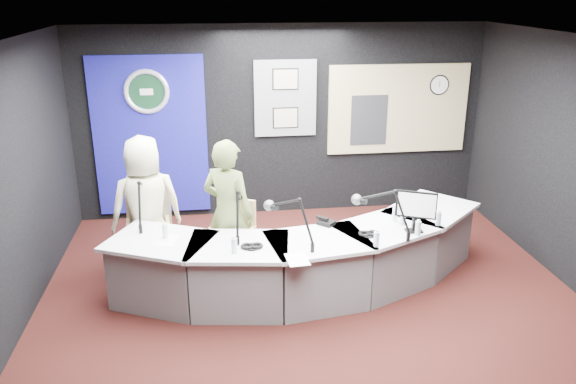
{
  "coord_description": "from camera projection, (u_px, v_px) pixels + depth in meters",
  "views": [
    {
      "loc": [
        -1.01,
        -5.26,
        3.31
      ],
      "look_at": [
        -0.2,
        0.8,
        1.1
      ],
      "focal_mm": 36.0,
      "sensor_mm": 36.0,
      "label": 1
    }
  ],
  "objects": [
    {
      "name": "ground",
      "position": [
        316.0,
        313.0,
        6.16
      ],
      "size": [
        6.0,
        6.0,
        0.0
      ],
      "primitive_type": "plane",
      "color": "black",
      "rests_on": "ground"
    },
    {
      "name": "ceiling",
      "position": [
        322.0,
        44.0,
        5.2
      ],
      "size": [
        6.0,
        6.0,
        0.02
      ],
      "primitive_type": "cube",
      "color": "silver",
      "rests_on": "ground"
    },
    {
      "name": "wall_back",
      "position": [
        282.0,
        122.0,
        8.48
      ],
      "size": [
        6.0,
        0.02,
        2.8
      ],
      "primitive_type": "cube",
      "color": "black",
      "rests_on": "ground"
    },
    {
      "name": "broadcast_desk",
      "position": [
        304.0,
        259.0,
        6.53
      ],
      "size": [
        4.5,
        1.9,
        0.75
      ],
      "primitive_type": null,
      "color": "silver",
      "rests_on": "ground"
    },
    {
      "name": "backdrop_panel",
      "position": [
        151.0,
        137.0,
        8.26
      ],
      "size": [
        1.6,
        0.05,
        2.3
      ],
      "primitive_type": "cube",
      "color": "navy",
      "rests_on": "wall_back"
    },
    {
      "name": "agency_seal",
      "position": [
        147.0,
        92.0,
        8.01
      ],
      "size": [
        0.63,
        0.07,
        0.63
      ],
      "primitive_type": "torus",
      "rotation": [
        1.57,
        0.0,
        0.0
      ],
      "color": "silver",
      "rests_on": "backdrop_panel"
    },
    {
      "name": "seal_center",
      "position": [
        147.0,
        92.0,
        8.01
      ],
      "size": [
        0.48,
        0.01,
        0.48
      ],
      "primitive_type": "cylinder",
      "rotation": [
        1.57,
        0.0,
        0.0
      ],
      "color": "black",
      "rests_on": "backdrop_panel"
    },
    {
      "name": "pinboard",
      "position": [
        285.0,
        98.0,
        8.34
      ],
      "size": [
        0.9,
        0.04,
        1.1
      ],
      "primitive_type": "cube",
      "color": "slate",
      "rests_on": "wall_back"
    },
    {
      "name": "framed_photo_upper",
      "position": [
        286.0,
        79.0,
        8.21
      ],
      "size": [
        0.34,
        0.02,
        0.27
      ],
      "primitive_type": "cube",
      "color": "gray",
      "rests_on": "pinboard"
    },
    {
      "name": "framed_photo_lower",
      "position": [
        286.0,
        118.0,
        8.4
      ],
      "size": [
        0.34,
        0.02,
        0.27
      ],
      "primitive_type": "cube",
      "color": "gray",
      "rests_on": "pinboard"
    },
    {
      "name": "booth_window_frame",
      "position": [
        398.0,
        109.0,
        8.61
      ],
      "size": [
        2.12,
        0.06,
        1.32
      ],
      "primitive_type": "cube",
      "color": "tan",
      "rests_on": "wall_back"
    },
    {
      "name": "booth_glow",
      "position": [
        398.0,
        109.0,
        8.61
      ],
      "size": [
        2.0,
        0.02,
        1.2
      ],
      "primitive_type": "cube",
      "color": "#FFE9A1",
      "rests_on": "booth_window_frame"
    },
    {
      "name": "equipment_rack",
      "position": [
        369.0,
        120.0,
        8.58
      ],
      "size": [
        0.55,
        0.02,
        0.75
      ],
      "primitive_type": "cube",
      "color": "black",
      "rests_on": "booth_window_frame"
    },
    {
      "name": "wall_clock",
      "position": [
        439.0,
        85.0,
        8.54
      ],
      "size": [
        0.28,
        0.01,
        0.28
      ],
      "primitive_type": "cylinder",
      "rotation": [
        1.57,
        0.0,
        0.0
      ],
      "color": "white",
      "rests_on": "booth_window_frame"
    },
    {
      "name": "armchair_left",
      "position": [
        149.0,
        237.0,
        6.88
      ],
      "size": [
        0.58,
        0.58,
        0.93
      ],
      "primitive_type": null,
      "rotation": [
        0.0,
        0.0,
        0.12
      ],
      "color": "tan",
      "rests_on": "ground"
    },
    {
      "name": "armchair_right",
      "position": [
        229.0,
        243.0,
        6.68
      ],
      "size": [
        0.74,
        0.74,
        0.98
      ],
      "primitive_type": null,
      "rotation": [
        0.0,
        0.0,
        -0.47
      ],
      "color": "tan",
      "rests_on": "ground"
    },
    {
      "name": "draped_jacket",
      "position": [
        151.0,
        217.0,
        7.06
      ],
      "size": [
        0.51,
        0.16,
        0.7
      ],
      "primitive_type": "cube",
      "rotation": [
        0.0,
        0.0,
        0.12
      ],
      "color": "slate",
      "rests_on": "armchair_left"
    },
    {
      "name": "person_man",
      "position": [
        146.0,
        207.0,
        6.75
      ],
      "size": [
        0.94,
        0.74,
        1.7
      ],
      "primitive_type": "imported",
      "rotation": [
        0.0,
        0.0,
        3.4
      ],
      "color": "beige",
      "rests_on": "ground"
    },
    {
      "name": "person_woman",
      "position": [
        228.0,
        213.0,
        6.55
      ],
      "size": [
        0.75,
        0.69,
        1.72
      ],
      "primitive_type": "imported",
      "rotation": [
        0.0,
        0.0,
        2.57
      ],
      "color": "#5D6D39",
      "rests_on": "ground"
    },
    {
      "name": "computer_monitor",
      "position": [
        416.0,
        204.0,
        6.22
      ],
      "size": [
        0.4,
        0.2,
        0.29
      ],
      "primitive_type": "cube",
      "rotation": [
        0.0,
        0.0,
        -0.43
      ],
      "color": "black",
      "rests_on": "broadcast_desk"
    },
    {
      "name": "desk_phone",
      "position": [
        326.0,
        223.0,
        6.5
      ],
      "size": [
        0.22,
        0.22,
        0.04
      ],
      "primitive_type": "cube",
      "rotation": [
        0.0,
        0.0,
        -0.76
      ],
      "color": "black",
      "rests_on": "broadcast_desk"
    },
    {
      "name": "headphones_near",
      "position": [
        369.0,
        234.0,
        6.24
      ],
      "size": [
        0.21,
        0.21,
        0.03
      ],
      "primitive_type": "torus",
      "color": "black",
      "rests_on": "broadcast_desk"
    },
    {
      "name": "headphones_far",
      "position": [
        252.0,
        246.0,
        5.94
      ],
      "size": [
        0.2,
        0.2,
        0.03
      ],
      "primitive_type": "torus",
      "color": "black",
      "rests_on": "broadcast_desk"
    },
    {
      "name": "paper_stack",
      "position": [
        166.0,
        241.0,
        6.1
      ],
      "size": [
        0.27,
        0.35,
        0.0
      ],
      "primitive_type": "cube",
      "rotation": [
        0.0,
        0.0,
        -0.2
      ],
      "color": "white",
      "rests_on": "broadcast_desk"
    },
    {
      "name": "notepad",
      "position": [
        297.0,
        259.0,
        5.68
      ],
      "size": [
        0.23,
        0.31,
        0.0
      ],
      "primitive_type": "cube",
      "rotation": [
        0.0,
        0.0,
        0.08
      ],
      "color": "white",
      "rests_on": "broadcast_desk"
    },
    {
      "name": "boom_mic_a",
      "position": [
        142.0,
        198.0,
        6.48
      ],
      "size": [
        0.16,
        0.74,
        0.6
      ],
      "primitive_type": null,
      "color": "black",
      "rests_on": "broadcast_desk"
    },
    {
      "name": "boom_mic_b",
      "position": [
        239.0,
        207.0,
        6.2
      ],
      "size": [
        0.19,
        0.74,
        0.6
      ],
      "primitive_type": null,
      "color": "black",
      "rests_on": "broadcast_desk"
    },
    {
      "name": "boom_mic_c",
      "position": [
        290.0,
        217.0,
        5.95
      ],
      "size": [
        0.51,
        0.6,
        0.6
      ],
      "primitive_type": null,
      "color": "black",
      "rests_on": "broadcast_desk"
    },
    {
      "name": "boom_mic_d",
      "position": [
        383.0,
        209.0,
        6.16
      ],
      "size": [
        0.59,
        0.52,
        0.6
      ],
      "primitive_type": null,
      "color": "black",
      "rests_on": "broadcast_desk"
    },
    {
      "name": "water_bottles",
      "position": [
        308.0,
        230.0,
        6.15
      ],
      "size": [
        3.08,
        0.68,
        0.18
      ],
      "primitive_type": null,
      "color": "silver",
      "rests_on": "broadcast_desk"
    }
  ]
}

